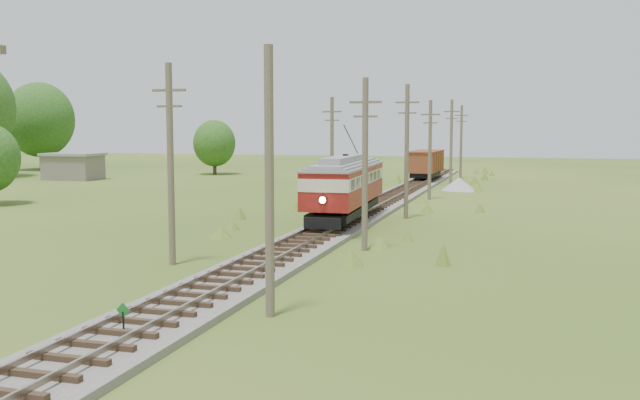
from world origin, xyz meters
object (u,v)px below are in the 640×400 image
(gondola, at_px, (426,163))
(switch_marker, at_px, (123,317))
(streetcar, at_px, (345,183))
(gravel_pile, at_px, (460,184))

(gondola, bearing_deg, switch_marker, -89.11)
(switch_marker, xyz_separation_m, streetcar, (0.20, 25.44, 2.04))
(switch_marker, distance_m, gondola, 61.66)
(gravel_pile, bearing_deg, streetcar, -100.12)
(streetcar, bearing_deg, gondola, 87.11)
(switch_marker, height_order, streetcar, streetcar)
(gondola, height_order, gravel_pile, gondola)
(gondola, relative_size, gravel_pile, 2.40)
(switch_marker, bearing_deg, gravel_pile, 84.58)
(streetcar, bearing_deg, switch_marker, -93.34)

